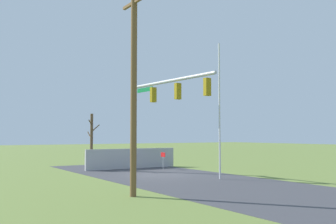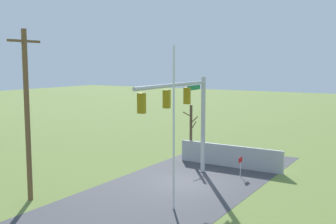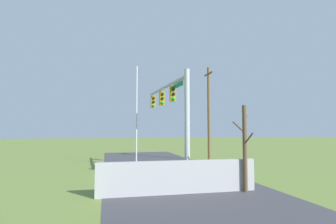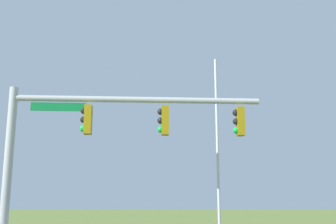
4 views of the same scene
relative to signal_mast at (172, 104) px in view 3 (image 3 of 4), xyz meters
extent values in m
plane|color=olive|center=(-0.24, -0.14, -4.44)|extent=(160.00, 160.00, 0.00)
cube|color=#3D3D42|center=(-4.24, -0.14, -4.44)|extent=(28.00, 8.00, 0.01)
cube|color=#B7B5AD|center=(3.62, 0.19, -4.44)|extent=(6.00, 6.00, 0.01)
cube|color=#A8A8AD|center=(4.64, -0.80, -3.70)|extent=(0.20, 7.29, 1.48)
cylinder|color=#B2B5BA|center=(2.62, 0.19, -1.38)|extent=(0.28, 0.28, 6.12)
cylinder|color=#B2B5BA|center=(-1.46, -0.11, 1.32)|extent=(8.16, 0.81, 0.20)
cube|color=#0F7238|center=(1.15, 0.09, 1.04)|extent=(1.80, 0.16, 0.28)
cube|color=#937A0F|center=(0.17, 0.01, 0.62)|extent=(0.27, 0.38, 0.96)
sphere|color=black|center=(0.32, 0.02, 0.92)|extent=(0.22, 0.22, 0.22)
sphere|color=black|center=(0.32, 0.02, 0.62)|extent=(0.22, 0.22, 0.22)
sphere|color=green|center=(0.32, 0.02, 0.32)|extent=(0.22, 0.22, 0.22)
cube|color=#937A0F|center=(-2.35, -0.18, 0.62)|extent=(0.27, 0.38, 0.96)
sphere|color=black|center=(-2.20, -0.16, 0.92)|extent=(0.22, 0.22, 0.22)
sphere|color=black|center=(-2.20, -0.16, 0.62)|extent=(0.22, 0.22, 0.22)
sphere|color=green|center=(-2.20, -0.16, 0.32)|extent=(0.22, 0.22, 0.22)
cube|color=#937A0F|center=(-4.88, -0.36, 0.62)|extent=(0.27, 0.38, 0.96)
sphere|color=black|center=(-4.73, -0.35, 0.92)|extent=(0.22, 0.22, 0.22)
sphere|color=black|center=(-4.73, -0.35, 0.62)|extent=(0.22, 0.22, 0.22)
sphere|color=green|center=(-4.73, -0.35, 0.32)|extent=(0.22, 0.22, 0.22)
cylinder|color=silver|center=(-4.25, -1.75, -0.57)|extent=(0.10, 0.10, 7.75)
cylinder|color=brown|center=(-6.96, 5.16, -0.14)|extent=(0.26, 0.26, 8.61)
cube|color=brown|center=(-6.96, 5.16, 3.57)|extent=(1.90, 0.12, 0.12)
cylinder|color=brown|center=(4.89, 2.31, -2.44)|extent=(0.20, 0.20, 4.00)
cylinder|color=brown|center=(5.25, 2.31, -1.98)|extent=(0.78, 0.07, 0.57)
cylinder|color=brown|center=(4.65, 2.50, -1.08)|extent=(0.54, 0.47, 0.39)
cylinder|color=brown|center=(4.86, 2.03, -1.47)|extent=(0.12, 0.61, 0.55)
cylinder|color=silver|center=(2.73, -2.34, -3.99)|extent=(0.04, 0.04, 0.90)
cube|color=red|center=(2.73, -2.34, -3.38)|extent=(0.56, 0.02, 0.32)
camera|label=1|loc=(-20.82, 12.43, -1.96)|focal=40.79mm
camera|label=2|loc=(-20.48, -11.50, 2.48)|focal=43.84mm
camera|label=3|loc=(16.58, -4.02, -1.59)|focal=29.27mm
camera|label=4|loc=(-2.59, 13.14, -1.88)|focal=43.68mm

